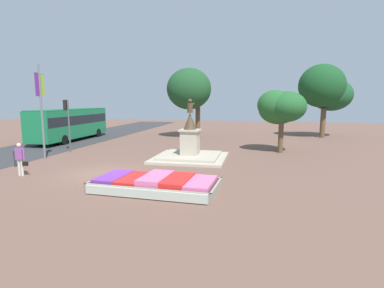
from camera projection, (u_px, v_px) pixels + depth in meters
The scene contains 11 objects.
ground_plane at pixel (104, 174), 16.63m from camera, with size 88.24×88.24×0.00m, color brown.
flower_planter at pixel (156, 184), 13.52m from camera, with size 5.80×3.00×0.69m.
statue_monument at pixel (190, 149), 20.69m from camera, with size 4.91×4.91×4.14m.
traffic_light_mid_block at pixel (67, 116), 23.08m from camera, with size 0.41×0.28×4.07m.
banner_pole at pixel (41, 108), 20.21m from camera, with size 0.14×1.01×6.42m.
city_bus at pixel (70, 122), 30.05m from camera, with size 2.65×10.34×3.16m.
pedestrian_with_handbag at pixel (20, 157), 16.04m from camera, with size 0.73×0.23×1.78m.
kerb_bollard_mid_b at pixel (15, 158), 18.30m from camera, with size 0.14×0.14×1.03m.
park_tree_far_left at pixel (325, 90), 32.32m from camera, with size 5.88×5.55×7.84m.
park_tree_behind_statue at pixel (190, 89), 32.18m from camera, with size 4.74×5.37×7.40m.
park_tree_far_right at pixel (280, 107), 23.09m from camera, with size 3.68×3.68×4.81m.
Camera 1 is at (8.20, -14.83, 4.05)m, focal length 28.00 mm.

